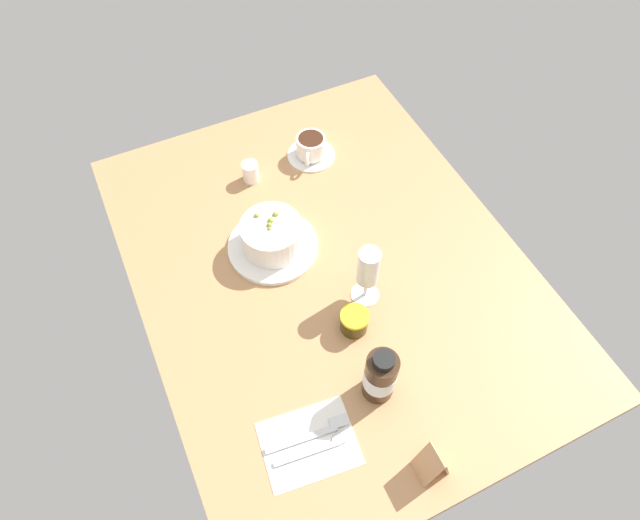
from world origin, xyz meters
TOP-DOWN VIEW (x-y plane):
  - ground_plane at (0.00, 0.00)cm, footprint 110.00×84.00cm
  - porridge_bowl at (-9.79, -9.56)cm, footprint 20.86×20.86cm
  - cutlery_setting at (34.50, -20.35)cm, footprint 15.55×18.83cm
  - coffee_cup at (-32.87, 10.76)cm, footprint 12.40×12.40cm
  - creamer_jug at (-31.93, -6.25)cm, footprint 5.01×4.14cm
  - wine_glass at (10.41, 3.73)cm, footprint 6.19×6.19cm
  - jam_jar at (16.47, -2.14)cm, footprint 6.02×6.02cm
  - sauce_bottle_brown at (30.58, -4.22)cm, footprint 6.27×6.27cm
  - menu_card at (47.80, -2.83)cm, footprint 4.81×5.45cm

SIDE VIEW (x-z plane):
  - ground_plane at x=0.00cm, z-range -3.00..0.00cm
  - cutlery_setting at x=34.50cm, z-range -0.20..0.70cm
  - jam_jar at x=16.47cm, z-range 0.03..5.30cm
  - creamer_jug at x=-31.93cm, z-range -0.16..5.69cm
  - coffee_cup at x=-32.87cm, z-range -0.23..5.91cm
  - porridge_bowl at x=-9.79cm, z-range -0.51..8.76cm
  - menu_card at x=47.80cm, z-range -0.05..9.44cm
  - sauce_bottle_brown at x=30.58cm, z-range -0.64..14.04cm
  - wine_glass at x=10.41cm, z-range 2.20..17.77cm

